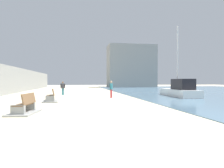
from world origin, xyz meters
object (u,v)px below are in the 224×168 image
Objects in this scene: bench_near at (25,109)px; person_standing at (111,88)px; person_walking at (63,87)px; boat_far_right at (180,90)px; bench_far at (51,99)px.

person_standing reaches higher than bench_near.
bench_near is 13.46m from person_walking.
boat_far_right is (12.58, 9.23, 0.45)m from bench_near.
bench_far is 5.88m from person_standing.
person_walking reaches higher than bench_far.
person_standing is (5.09, 2.86, 0.68)m from bench_far.
person_walking is (0.87, 13.42, 0.63)m from bench_near.
person_walking is 0.21× the size of boat_far_right.
person_walking is at bearing 135.34° from person_standing.
person_standing is 7.03m from boat_far_right.
person_walking is at bearing 86.29° from bench_near.
person_standing is at bearing 57.62° from bench_near.
bench_far is at bearing -150.70° from person_standing.
boat_far_right is (12.11, 3.31, 0.45)m from bench_far.
bench_near is 10.42m from person_standing.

